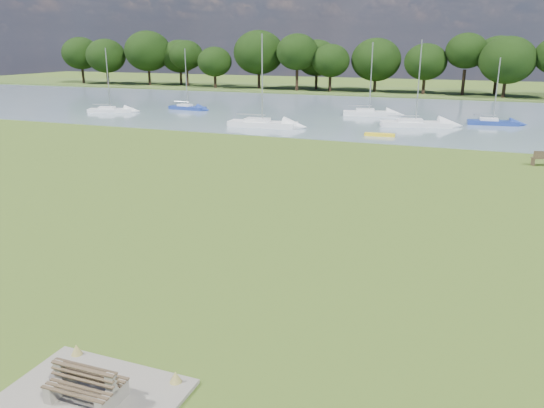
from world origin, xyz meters
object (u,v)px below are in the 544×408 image
(kayak, at_px, (380,135))
(sailboat_6, at_px, (110,109))
(sailboat_0, at_px, (262,122))
(sailboat_3, at_px, (415,122))
(sailboat_5, at_px, (369,112))
(bench_pair, at_px, (86,385))
(sailboat_7, at_px, (492,121))
(sailboat_2, at_px, (187,106))

(kayak, distance_m, sailboat_6, 34.26)
(sailboat_0, distance_m, sailboat_6, 22.15)
(sailboat_3, distance_m, sailboat_5, 8.85)
(bench_pair, xyz_separation_m, kayak, (-0.23, 39.61, -0.29))
(sailboat_6, relative_size, sailboat_7, 1.12)
(kayak, bearing_deg, sailboat_6, 167.73)
(sailboat_3, distance_m, sailboat_6, 36.05)
(kayak, relative_size, sailboat_5, 0.33)
(sailboat_2, xyz_separation_m, sailboat_7, (35.88, -0.18, 0.00))
(sailboat_0, relative_size, sailboat_2, 1.20)
(sailboat_6, bearing_deg, sailboat_5, -5.96)
(kayak, xyz_separation_m, sailboat_7, (9.55, 11.12, 0.29))
(sailboat_3, height_order, sailboat_7, sailboat_3)
(sailboat_0, relative_size, sailboat_7, 1.34)
(bench_pair, relative_size, sailboat_3, 0.21)
(bench_pair, distance_m, sailboat_2, 57.42)
(kayak, bearing_deg, sailboat_2, 154.02)
(sailboat_2, distance_m, sailboat_5, 22.72)
(sailboat_3, xyz_separation_m, sailboat_5, (-5.97, 6.53, 0.05))
(kayak, distance_m, sailboat_2, 28.65)
(kayak, bearing_deg, bench_pair, -92.42)
(sailboat_2, xyz_separation_m, sailboat_3, (28.56, -4.12, 0.02))
(sailboat_3, relative_size, sailboat_5, 1.03)
(bench_pair, bearing_deg, sailboat_2, 116.63)
(kayak, distance_m, sailboat_0, 12.14)
(sailboat_5, xyz_separation_m, sailboat_7, (13.29, -2.59, -0.07))
(kayak, bearing_deg, sailboat_3, 69.97)
(sailboat_6, bearing_deg, sailboat_3, -18.54)
(sailboat_3, height_order, sailboat_6, sailboat_3)
(bench_pair, bearing_deg, sailboat_0, 105.80)
(sailboat_2, relative_size, sailboat_5, 0.91)
(bench_pair, relative_size, sailboat_7, 0.26)
(sailboat_3, xyz_separation_m, sailboat_6, (-36.02, -1.51, -0.03))
(bench_pair, distance_m, kayak, 39.61)
(sailboat_6, distance_m, sailboat_7, 43.68)
(sailboat_3, bearing_deg, sailboat_2, 156.87)
(sailboat_5, relative_size, sailboat_7, 1.22)
(kayak, height_order, sailboat_6, sailboat_6)
(bench_pair, relative_size, kayak, 0.64)
(sailboat_6, bearing_deg, kayak, -30.46)
(sailboat_2, height_order, sailboat_5, sailboat_5)
(sailboat_3, bearing_deg, sailboat_6, 167.48)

